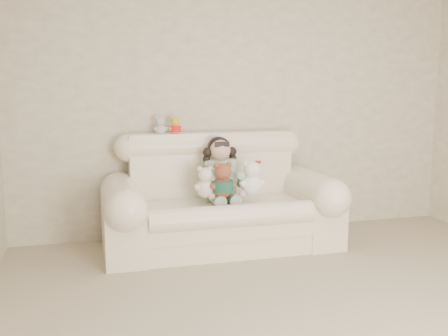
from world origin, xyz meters
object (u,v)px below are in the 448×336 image
sofa (221,192)px  white_cat (252,174)px  brown_teddy (223,177)px  seated_child (220,168)px  cream_teddy (205,179)px

sofa → white_cat: bearing=-26.0°
brown_teddy → white_cat: bearing=3.6°
brown_teddy → white_cat: 0.28m
seated_child → brown_teddy: seated_child is taller
sofa → white_cat: (0.25, -0.12, 0.17)m
sofa → cream_teddy: size_ratio=6.45×
brown_teddy → sofa: bearing=74.1°
cream_teddy → white_cat: bearing=18.3°
cream_teddy → seated_child: bearing=65.6°
brown_teddy → seated_child: bearing=74.7°
sofa → cream_teddy: sofa is taller
sofa → seated_child: size_ratio=3.51×
brown_teddy → cream_teddy: 0.15m
sofa → brown_teddy: bearing=-100.0°
sofa → white_cat: sofa is taller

